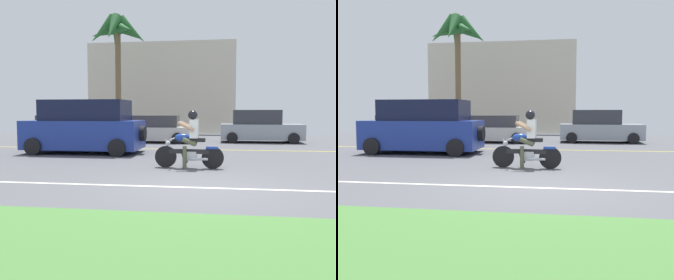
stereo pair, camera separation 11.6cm
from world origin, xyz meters
TOP-DOWN VIEW (x-y plane):
  - ground at (0.00, 3.00)m, footprint 56.00×30.00m
  - grass_median at (0.00, -4.10)m, footprint 56.00×3.80m
  - lane_line_near at (0.00, -0.07)m, footprint 50.40×0.12m
  - lane_line_far at (0.00, 7.60)m, footprint 50.40×0.12m
  - motorcyclist at (-0.41, 2.56)m, footprint 1.97×0.64m
  - suv_nearby at (-4.73, 5.83)m, footprint 4.63×2.28m
  - parked_car_0 at (-8.54, 12.05)m, footprint 3.75×2.10m
  - parked_car_1 at (-3.10, 11.07)m, footprint 4.29×1.99m
  - parked_car_2 at (2.54, 11.84)m, footprint 4.23×1.95m
  - palm_tree_0 at (-5.96, 14.81)m, footprint 4.00×3.88m
  - building_far at (-3.97, 21.00)m, footprint 11.15×4.00m

SIDE VIEW (x-z plane):
  - ground at x=0.00m, z-range -0.04..0.00m
  - lane_line_near at x=0.00m, z-range 0.00..0.01m
  - lane_line_far at x=0.00m, z-range 0.00..0.01m
  - grass_median at x=0.00m, z-range 0.00..0.06m
  - parked_car_0 at x=-8.54m, z-range -0.04..1.36m
  - parked_car_1 at x=-3.10m, z-range -0.04..1.37m
  - motorcyclist at x=-0.41m, z-range -0.13..1.52m
  - parked_car_2 at x=2.54m, z-range -0.06..1.63m
  - suv_nearby at x=-4.73m, z-range -0.03..2.02m
  - building_far at x=-3.97m, z-range 0.00..6.81m
  - palm_tree_0 at x=-5.96m, z-range 2.56..10.25m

